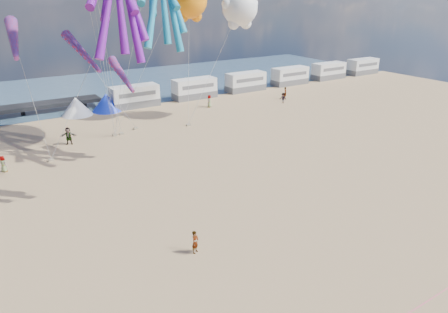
# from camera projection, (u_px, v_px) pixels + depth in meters

# --- Properties ---
(ground) EXTENTS (120.00, 120.00, 0.00)m
(ground) POSITION_uv_depth(u_px,v_px,m) (292.00, 280.00, 22.06)
(ground) COLOR tan
(ground) RESTS_ON ground
(water) EXTENTS (120.00, 120.00, 0.00)m
(water) POSITION_uv_depth(u_px,v_px,m) (68.00, 92.00, 65.16)
(water) COLOR #334D62
(water) RESTS_ON ground
(motorhome_0) EXTENTS (6.60, 2.50, 3.00)m
(motorhome_0) POSITION_uv_depth(u_px,v_px,m) (135.00, 96.00, 55.82)
(motorhome_0) COLOR silver
(motorhome_0) RESTS_ON ground
(motorhome_1) EXTENTS (6.60, 2.50, 3.00)m
(motorhome_1) POSITION_uv_depth(u_px,v_px,m) (194.00, 88.00, 60.53)
(motorhome_1) COLOR silver
(motorhome_1) RESTS_ON ground
(motorhome_2) EXTENTS (6.60, 2.50, 3.00)m
(motorhome_2) POSITION_uv_depth(u_px,v_px,m) (246.00, 82.00, 65.23)
(motorhome_2) COLOR silver
(motorhome_2) RESTS_ON ground
(motorhome_3) EXTENTS (6.60, 2.50, 3.00)m
(motorhome_3) POSITION_uv_depth(u_px,v_px,m) (290.00, 76.00, 69.94)
(motorhome_3) COLOR silver
(motorhome_3) RESTS_ON ground
(motorhome_4) EXTENTS (6.60, 2.50, 3.00)m
(motorhome_4) POSITION_uv_depth(u_px,v_px,m) (329.00, 71.00, 74.64)
(motorhome_4) COLOR silver
(motorhome_4) RESTS_ON ground
(motorhome_5) EXTENTS (6.60, 2.50, 3.00)m
(motorhome_5) POSITION_uv_depth(u_px,v_px,m) (363.00, 66.00, 79.35)
(motorhome_5) COLOR silver
(motorhome_5) RESTS_ON ground
(tent_white) EXTENTS (4.00, 4.00, 2.40)m
(tent_white) POSITION_uv_depth(u_px,v_px,m) (76.00, 106.00, 51.97)
(tent_white) COLOR white
(tent_white) RESTS_ON ground
(tent_blue) EXTENTS (4.00, 4.00, 2.40)m
(tent_blue) POSITION_uv_depth(u_px,v_px,m) (107.00, 102.00, 53.95)
(tent_blue) COLOR #1933CC
(tent_blue) RESTS_ON ground
(standing_person) EXTENTS (0.65, 0.59, 1.49)m
(standing_person) POSITION_uv_depth(u_px,v_px,m) (195.00, 242.00, 24.12)
(standing_person) COLOR tan
(standing_person) RESTS_ON ground
(beachgoer_0) EXTENTS (0.58, 0.65, 1.49)m
(beachgoer_0) POSITION_uv_depth(u_px,v_px,m) (3.00, 164.00, 35.30)
(beachgoer_0) COLOR #7F6659
(beachgoer_0) RESTS_ON ground
(beachgoer_2) EXTENTS (0.91, 0.91, 1.49)m
(beachgoer_2) POSITION_uv_depth(u_px,v_px,m) (283.00, 98.00, 57.96)
(beachgoer_2) COLOR #7F6659
(beachgoer_2) RESTS_ON ground
(beachgoer_4) EXTENTS (1.17, 0.81, 1.85)m
(beachgoer_4) POSITION_uv_depth(u_px,v_px,m) (68.00, 136.00, 41.82)
(beachgoer_4) COLOR #7F6659
(beachgoer_4) RESTS_ON ground
(beachgoer_5) EXTENTS (1.29, 1.67, 1.77)m
(beachgoer_5) POSITION_uv_depth(u_px,v_px,m) (285.00, 93.00, 60.44)
(beachgoer_5) COLOR #7F6659
(beachgoer_5) RESTS_ON ground
(beachgoer_6) EXTENTS (0.74, 0.70, 1.71)m
(beachgoer_6) POSITION_uv_depth(u_px,v_px,m) (209.00, 101.00, 55.89)
(beachgoer_6) COLOR #7F6659
(beachgoer_6) RESTS_ON ground
(sandbag_a) EXTENTS (0.50, 0.35, 0.22)m
(sandbag_a) POSITION_uv_depth(u_px,v_px,m) (51.00, 160.00, 37.80)
(sandbag_a) COLOR gray
(sandbag_a) RESTS_ON ground
(sandbag_b) EXTENTS (0.50, 0.35, 0.22)m
(sandbag_b) POSITION_uv_depth(u_px,v_px,m) (121.00, 134.00, 45.04)
(sandbag_b) COLOR gray
(sandbag_b) RESTS_ON ground
(sandbag_c) EXTENTS (0.50, 0.35, 0.22)m
(sandbag_c) POSITION_uv_depth(u_px,v_px,m) (188.00, 125.00, 48.07)
(sandbag_c) COLOR gray
(sandbag_c) RESTS_ON ground
(sandbag_d) EXTENTS (0.50, 0.35, 0.22)m
(sandbag_d) POSITION_uv_depth(u_px,v_px,m) (136.00, 128.00, 46.85)
(sandbag_d) COLOR gray
(sandbag_d) RESTS_ON ground
(sandbag_e) EXTENTS (0.50, 0.35, 0.22)m
(sandbag_e) POSITION_uv_depth(u_px,v_px,m) (115.00, 135.00, 44.61)
(sandbag_e) COLOR gray
(sandbag_e) RESTS_ON ground
(kite_panda) EXTENTS (6.56, 6.40, 7.17)m
(kite_panda) POSITION_uv_depth(u_px,v_px,m) (240.00, 8.00, 47.05)
(kite_panda) COLOR white
(kite_teddy_orange) EXTENTS (5.86, 5.62, 7.13)m
(kite_teddy_orange) POSITION_uv_depth(u_px,v_px,m) (189.00, 0.00, 46.23)
(kite_teddy_orange) COLOR orange
(windsock_left) EXTENTS (1.87, 7.09, 7.01)m
(windsock_left) POSITION_uv_depth(u_px,v_px,m) (13.00, 39.00, 33.31)
(windsock_left) COLOR red
(windsock_mid) EXTENTS (2.39, 6.82, 6.76)m
(windsock_mid) POSITION_uv_depth(u_px,v_px,m) (82.00, 52.00, 37.87)
(windsock_mid) COLOR red
(windsock_right) EXTENTS (1.32, 4.93, 4.87)m
(windsock_right) POSITION_uv_depth(u_px,v_px,m) (122.00, 75.00, 36.92)
(windsock_right) COLOR red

